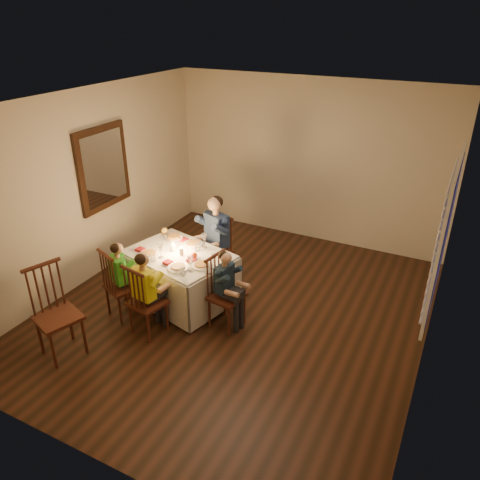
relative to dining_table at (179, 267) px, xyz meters
The scene contains 26 objects.
ground 0.92m from the dining_table, ahead, with size 5.00×5.00×0.00m, color black.
wall_left 1.68m from the dining_table, behind, with size 0.02×5.00×2.60m, color beige.
wall_right 3.14m from the dining_table, ahead, with size 0.02×5.00×2.60m, color beige.
wall_back 2.81m from the dining_table, 73.14° to the left, with size 4.50×0.02×2.60m, color beige.
ceiling 2.25m from the dining_table, ahead, with size 5.00×5.00×0.00m, color white.
dining_table is the anchor object (origin of this frame).
chair_adult 0.87m from the dining_table, 79.42° to the left, with size 0.38×0.36×0.93m, color black, non-canonical shape.
chair_near_left 0.89m from the dining_table, 125.32° to the right, with size 0.38×0.36×0.93m, color black, non-canonical shape.
chair_near_right 0.90m from the dining_table, 85.95° to the right, with size 0.38×0.36×0.93m, color black, non-canonical shape.
chair_end 0.98m from the dining_table, 15.61° to the right, with size 0.38×0.36×0.93m, color black, non-canonical shape.
chair_extra 1.68m from the dining_table, 110.71° to the right, with size 0.44×0.42×1.08m, color black, non-canonical shape.
adult 0.87m from the dining_table, 79.42° to the left, with size 0.45×0.41×1.23m, color navy, non-canonical shape.
child_green 0.89m from the dining_table, 125.32° to the right, with size 0.32×0.29×1.01m, color green, non-canonical shape.
child_yellow 0.90m from the dining_table, 85.95° to the right, with size 0.35×0.32×1.06m, color yellow, non-canonical shape.
child_teal 0.98m from the dining_table, 15.61° to the right, with size 0.32×0.29×1.01m, color #172839, non-canonical shape.
setting_adult 0.36m from the dining_table, 84.02° to the left, with size 0.26×0.26×0.02m, color white.
setting_green 0.42m from the dining_table, 147.86° to the right, with size 0.26×0.26×0.02m, color white.
setting_yellow 0.43m from the dining_table, 56.92° to the right, with size 0.26×0.26×0.02m, color white.
setting_teal 0.50m from the dining_table, 18.05° to the right, with size 0.26×0.26×0.02m, color white.
candle_left 0.26m from the dining_table, 166.31° to the left, with size 0.06×0.06×0.10m, color white.
candle_right 0.25m from the dining_table, 13.69° to the right, with size 0.06×0.06×0.10m, color white.
squash 0.68m from the dining_table, 140.91° to the left, with size 0.09×0.09×0.09m, color gold.
orange_fruit 0.34m from the dining_table, ahead, with size 0.08×0.08×0.08m, color #FE5015.
serving_bowl 0.45m from the dining_table, 132.12° to the left, with size 0.22×0.22×0.06m, color white.
wall_mirror 1.80m from the dining_table, 165.28° to the left, with size 0.06×0.95×1.15m.
window_blinds 3.16m from the dining_table, ahead, with size 0.07×1.34×1.54m.
Camera 1 is at (2.29, -4.40, 3.49)m, focal length 35.00 mm.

